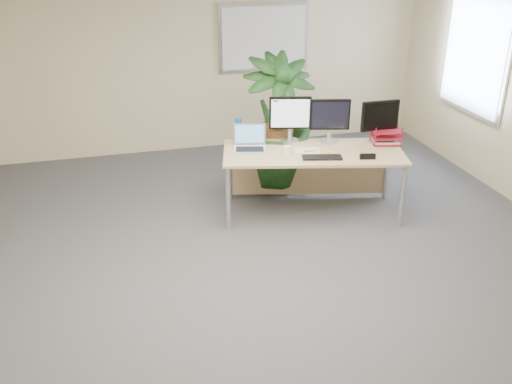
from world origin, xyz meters
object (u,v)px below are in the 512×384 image
object	(u,v)px
monitor_left	(290,116)
monitor_right	(330,118)
desk	(312,161)
floor_plant	(276,133)
laptop	(250,143)

from	to	relation	value
monitor_left	monitor_right	xyz separation A→B (m)	(0.42, -0.13, -0.01)
desk	floor_plant	xyz separation A→B (m)	(-0.24, 0.57, 0.16)
monitor_left	monitor_right	world-z (taller)	monitor_left
floor_plant	monitor_right	distance (m)	0.71
laptop	monitor_right	bearing A→B (deg)	-2.11
monitor_right	desk	bearing A→B (deg)	-153.31
monitor_left	laptop	distance (m)	0.55
monitor_left	floor_plant	bearing A→B (deg)	101.17
monitor_right	laptop	size ratio (longest dim) A/B	1.18
monitor_right	floor_plant	bearing A→B (deg)	137.46
monitor_left	monitor_right	bearing A→B (deg)	-17.31
monitor_left	laptop	xyz separation A→B (m)	(-0.49, -0.10, -0.23)
floor_plant	monitor_left	world-z (taller)	floor_plant
floor_plant	monitor_right	size ratio (longest dim) A/B	3.04
desk	floor_plant	size ratio (longest dim) A/B	1.39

